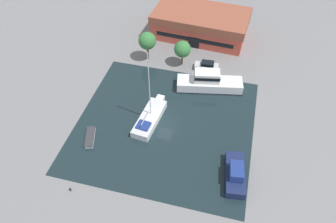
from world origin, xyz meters
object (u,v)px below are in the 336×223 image
(warehouse_building, at_px, (201,23))
(parked_car, at_px, (207,66))
(small_dinghy, at_px, (90,137))
(sailboat_moored, at_px, (150,118))
(quay_tree_by_water, at_px, (182,49))
(motor_cruiser, at_px, (209,82))
(quay_tree_near_building, at_px, (147,41))
(cabin_boat, at_px, (235,174))

(warehouse_building, relative_size, parked_car, 4.40)
(parked_car, height_order, small_dinghy, parked_car)
(sailboat_moored, bearing_deg, parked_car, 72.91)
(quay_tree_by_water, xyz_separation_m, motor_cruiser, (6.41, -5.89, -2.25))
(quay_tree_near_building, xyz_separation_m, motor_cruiser, (13.59, -5.95, -2.92))
(warehouse_building, distance_m, parked_car, 12.56)
(warehouse_building, relative_size, sailboat_moored, 1.52)
(sailboat_moored, bearing_deg, cabin_boat, -20.80)
(quay_tree_by_water, relative_size, sailboat_moored, 0.39)
(parked_car, bearing_deg, sailboat_moored, 153.03)
(quay_tree_near_building, bearing_deg, warehouse_building, 52.78)
(quay_tree_by_water, distance_m, small_dinghy, 25.09)
(quay_tree_by_water, bearing_deg, sailboat_moored, -96.50)
(quay_tree_near_building, relative_size, parked_car, 1.28)
(small_dinghy, bearing_deg, sailboat_moored, -160.35)
(quay_tree_near_building, bearing_deg, parked_car, -1.66)
(warehouse_building, height_order, sailboat_moored, sailboat_moored)
(parked_car, relative_size, cabin_boat, 0.63)
(warehouse_building, height_order, parked_car, warehouse_building)
(motor_cruiser, xyz_separation_m, cabin_boat, (6.98, -18.42, -0.37))
(parked_car, height_order, motor_cruiser, motor_cruiser)
(warehouse_building, distance_m, motor_cruiser, 18.19)
(quay_tree_near_building, relative_size, sailboat_moored, 0.44)
(parked_car, bearing_deg, quay_tree_near_building, 84.79)
(small_dinghy, bearing_deg, quay_tree_by_water, -131.19)
(cabin_boat, bearing_deg, small_dinghy, 168.60)
(warehouse_building, bearing_deg, motor_cruiser, -70.43)
(sailboat_moored, bearing_deg, small_dinghy, -137.02)
(warehouse_building, height_order, quay_tree_by_water, warehouse_building)
(quay_tree_by_water, bearing_deg, motor_cruiser, -42.59)
(quay_tree_near_building, bearing_deg, cabin_boat, -49.85)
(warehouse_building, distance_m, cabin_boat, 37.84)
(parked_car, distance_m, motor_cruiser, 5.77)
(warehouse_building, relative_size, motor_cruiser, 1.68)
(cabin_boat, bearing_deg, quay_tree_by_water, 111.41)
(motor_cruiser, distance_m, cabin_boat, 19.70)
(cabin_boat, bearing_deg, parked_car, 101.53)
(cabin_boat, bearing_deg, motor_cruiser, 103.32)
(small_dinghy, bearing_deg, parked_car, -141.39)
(quay_tree_by_water, relative_size, cabin_boat, 0.70)
(sailboat_moored, relative_size, small_dinghy, 3.11)
(motor_cruiser, bearing_deg, warehouse_building, 4.36)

